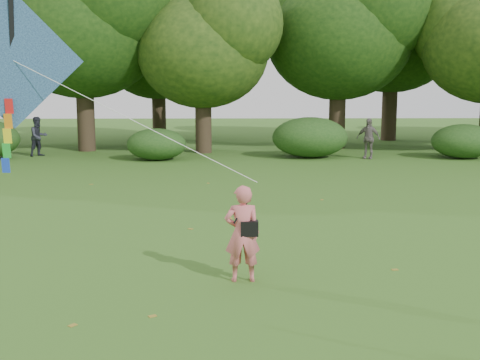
{
  "coord_description": "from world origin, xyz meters",
  "views": [
    {
      "loc": [
        -0.91,
        -9.78,
        3.39
      ],
      "look_at": [
        -0.62,
        2.0,
        1.5
      ],
      "focal_mm": 45.0,
      "sensor_mm": 36.0,
      "label": 1
    }
  ],
  "objects_px": {
    "bystander_right": "(368,139)",
    "man_kite_flyer": "(242,234)",
    "bystander_left": "(39,137)",
    "flying_kite": "(12,63)"
  },
  "relations": [
    {
      "from": "bystander_right",
      "to": "man_kite_flyer",
      "type": "bearing_deg",
      "value": -81.65
    },
    {
      "from": "man_kite_flyer",
      "to": "flying_kite",
      "type": "distance_m",
      "value": 4.92
    },
    {
      "from": "man_kite_flyer",
      "to": "bystander_right",
      "type": "bearing_deg",
      "value": -113.16
    },
    {
      "from": "man_kite_flyer",
      "to": "bystander_left",
      "type": "bearing_deg",
      "value": -66.94
    },
    {
      "from": "man_kite_flyer",
      "to": "bystander_right",
      "type": "relative_size",
      "value": 0.91
    },
    {
      "from": "bystander_right",
      "to": "flying_kite",
      "type": "xyz_separation_m",
      "value": [
        -10.16,
        -16.6,
        2.82
      ]
    },
    {
      "from": "bystander_left",
      "to": "flying_kite",
      "type": "relative_size",
      "value": 0.35
    },
    {
      "from": "man_kite_flyer",
      "to": "flying_kite",
      "type": "xyz_separation_m",
      "value": [
        -3.94,
        0.54,
        2.9
      ]
    },
    {
      "from": "bystander_right",
      "to": "flying_kite",
      "type": "bearing_deg",
      "value": -93.17
    },
    {
      "from": "man_kite_flyer",
      "to": "bystander_right",
      "type": "height_order",
      "value": "bystander_right"
    }
  ]
}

